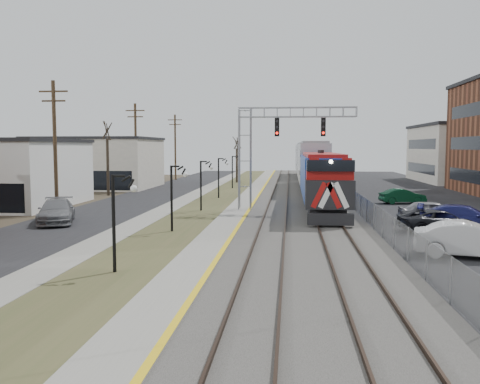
# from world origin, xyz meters

# --- Properties ---
(ground) EXTENTS (160.00, 160.00, 0.00)m
(ground) POSITION_xyz_m (0.00, 0.00, 0.00)
(ground) COLOR #473D2D
(ground) RESTS_ON ground
(street_west) EXTENTS (7.00, 120.00, 0.04)m
(street_west) POSITION_xyz_m (-11.50, 35.00, 0.02)
(street_west) COLOR black
(street_west) RESTS_ON ground
(sidewalk) EXTENTS (2.00, 120.00, 0.08)m
(sidewalk) POSITION_xyz_m (-7.00, 35.00, 0.04)
(sidewalk) COLOR gray
(sidewalk) RESTS_ON ground
(grass_median) EXTENTS (4.00, 120.00, 0.06)m
(grass_median) POSITION_xyz_m (-4.00, 35.00, 0.03)
(grass_median) COLOR #404625
(grass_median) RESTS_ON ground
(platform) EXTENTS (2.00, 120.00, 0.24)m
(platform) POSITION_xyz_m (-1.00, 35.00, 0.12)
(platform) COLOR gray
(platform) RESTS_ON ground
(ballast_bed) EXTENTS (8.00, 120.00, 0.20)m
(ballast_bed) POSITION_xyz_m (4.00, 35.00, 0.10)
(ballast_bed) COLOR #595651
(ballast_bed) RESTS_ON ground
(parking_lot) EXTENTS (16.00, 120.00, 0.04)m
(parking_lot) POSITION_xyz_m (16.00, 35.00, 0.02)
(parking_lot) COLOR black
(parking_lot) RESTS_ON ground
(platform_edge) EXTENTS (0.24, 120.00, 0.01)m
(platform_edge) POSITION_xyz_m (-0.12, 35.00, 0.24)
(platform_edge) COLOR gold
(platform_edge) RESTS_ON platform
(track_near) EXTENTS (1.58, 120.00, 0.15)m
(track_near) POSITION_xyz_m (2.00, 35.00, 0.28)
(track_near) COLOR #2D2119
(track_near) RESTS_ON ballast_bed
(track_far) EXTENTS (1.58, 120.00, 0.15)m
(track_far) POSITION_xyz_m (5.50, 35.00, 0.28)
(track_far) COLOR #2D2119
(track_far) RESTS_ON ballast_bed
(train) EXTENTS (3.00, 63.05, 5.33)m
(train) POSITION_xyz_m (5.50, 52.42, 2.88)
(train) COLOR navy
(train) RESTS_ON ground
(signal_gantry) EXTENTS (9.00, 1.07, 8.15)m
(signal_gantry) POSITION_xyz_m (1.22, 27.99, 5.59)
(signal_gantry) COLOR gray
(signal_gantry) RESTS_ON ground
(lampposts) EXTENTS (0.14, 62.14, 4.00)m
(lampposts) POSITION_xyz_m (-4.00, 18.29, 2.00)
(lampposts) COLOR black
(lampposts) RESTS_ON ground
(utility_poles) EXTENTS (0.28, 80.28, 10.00)m
(utility_poles) POSITION_xyz_m (-14.50, 25.00, 5.00)
(utility_poles) COLOR #4C3823
(utility_poles) RESTS_ON ground
(fence) EXTENTS (0.04, 120.00, 1.60)m
(fence) POSITION_xyz_m (8.20, 35.00, 0.80)
(fence) COLOR gray
(fence) RESTS_ON ground
(bare_trees) EXTENTS (12.30, 42.30, 5.95)m
(bare_trees) POSITION_xyz_m (-12.66, 38.91, 2.70)
(bare_trees) COLOR #382D23
(bare_trees) RESTS_ON ground
(car_lot_b) EXTENTS (5.19, 2.85, 1.62)m
(car_lot_b) POSITION_xyz_m (11.25, 12.30, 0.81)
(car_lot_b) COLOR silver
(car_lot_b) RESTS_ON ground
(car_lot_c) EXTENTS (5.11, 3.09, 1.33)m
(car_lot_c) POSITION_xyz_m (11.98, 19.47, 0.66)
(car_lot_c) COLOR black
(car_lot_c) RESTS_ON ground
(car_lot_d) EXTENTS (5.84, 3.60, 1.58)m
(car_lot_d) POSITION_xyz_m (13.49, 19.73, 0.79)
(car_lot_d) COLOR navy
(car_lot_d) RESTS_ON ground
(car_lot_e) EXTENTS (4.46, 1.83, 1.52)m
(car_lot_e) POSITION_xyz_m (12.47, 22.95, 0.76)
(car_lot_e) COLOR gray
(car_lot_e) RESTS_ON ground
(car_lot_f) EXTENTS (4.19, 2.12, 1.32)m
(car_lot_f) POSITION_xyz_m (13.08, 34.92, 0.66)
(car_lot_f) COLOR #0C4024
(car_lot_f) RESTS_ON ground
(car_street_b) EXTENTS (3.96, 5.82, 1.56)m
(car_street_b) POSITION_xyz_m (-12.48, 20.68, 0.78)
(car_street_b) COLOR slate
(car_street_b) RESTS_ON ground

